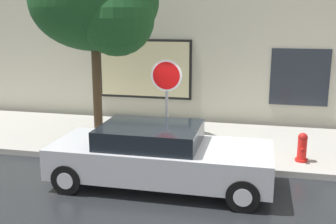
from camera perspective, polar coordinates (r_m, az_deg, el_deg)
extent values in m
plane|color=black|center=(9.05, 3.48, -10.32)|extent=(60.00, 60.00, 0.00)
cube|color=#A3A099|center=(11.81, 5.85, -4.24)|extent=(20.00, 4.00, 0.15)
cube|color=beige|center=(13.75, 7.50, 12.69)|extent=(20.00, 0.40, 7.00)
cube|color=black|center=(14.11, -3.26, 5.98)|extent=(3.25, 0.06, 2.02)
cube|color=beige|center=(14.08, -3.29, 5.96)|extent=(3.09, 0.03, 1.86)
cube|color=#262B33|center=(13.66, 17.76, 4.59)|extent=(1.80, 0.04, 1.80)
cube|color=#B7BABF|center=(8.91, -0.97, -6.57)|extent=(4.68, 1.84, 0.67)
cube|color=black|center=(8.80, -2.47, -3.17)|extent=(2.11, 1.62, 0.41)
cylinder|color=black|center=(9.58, 10.80, -7.11)|extent=(0.64, 0.22, 0.64)
cylinder|color=silver|center=(9.58, 10.80, -7.11)|extent=(0.35, 0.24, 0.35)
cylinder|color=black|center=(8.01, 10.33, -11.27)|extent=(0.64, 0.22, 0.64)
cylinder|color=silver|center=(8.01, 10.33, -11.27)|extent=(0.35, 0.24, 0.35)
cylinder|color=black|center=(10.29, -9.61, -5.60)|extent=(0.64, 0.22, 0.64)
cylinder|color=silver|center=(10.29, -9.61, -5.60)|extent=(0.35, 0.24, 0.35)
cylinder|color=black|center=(8.85, -13.77, -9.00)|extent=(0.64, 0.22, 0.64)
cylinder|color=silver|center=(8.85, -13.77, -9.00)|extent=(0.35, 0.24, 0.35)
cylinder|color=red|center=(10.51, 18.06, -4.94)|extent=(0.22, 0.22, 0.60)
sphere|color=#AD1814|center=(10.42, 18.18, -3.38)|extent=(0.23, 0.23, 0.23)
cylinder|color=#AD1814|center=(10.35, 18.15, -5.06)|extent=(0.09, 0.12, 0.09)
cylinder|color=#AD1814|center=(10.65, 18.00, -4.52)|extent=(0.09, 0.12, 0.09)
cylinder|color=red|center=(10.60, 17.95, -6.33)|extent=(0.30, 0.30, 0.06)
cylinder|color=#4C3823|center=(11.63, -9.79, 3.02)|extent=(0.24, 0.24, 2.86)
ellipsoid|color=#19471E|center=(11.46, -10.27, 14.89)|extent=(3.51, 2.98, 2.63)
sphere|color=#19471E|center=(10.76, -7.12, 12.78)|extent=(1.93, 1.93, 1.93)
cylinder|color=gray|center=(10.07, -0.17, 0.28)|extent=(0.07, 0.07, 2.41)
cylinder|color=white|center=(9.87, -0.22, 5.07)|extent=(0.76, 0.02, 0.76)
cylinder|color=red|center=(9.85, -0.24, 5.05)|extent=(0.66, 0.02, 0.66)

